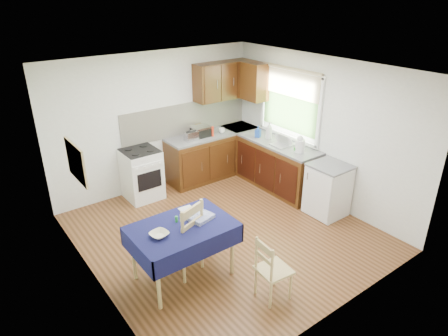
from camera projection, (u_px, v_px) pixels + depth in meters
floor at (225, 232)px, 6.21m from camera, size 4.20×4.20×0.00m
ceiling at (225, 70)px, 5.18m from camera, size 4.00×4.20×0.02m
wall_back at (156, 122)px, 7.23m from camera, size 4.00×0.02×2.50m
wall_front at (346, 221)px, 4.16m from camera, size 4.00×0.02×2.50m
wall_left at (87, 199)px, 4.61m from camera, size 0.02×4.20×2.50m
wall_right at (319, 131)px, 6.78m from camera, size 0.02×4.20×2.50m
base_cabinets at (242, 160)px, 7.69m from camera, size 1.90×2.30×0.86m
worktop_back at (213, 134)px, 7.73m from camera, size 1.90×0.60×0.04m
worktop_right at (278, 144)px, 7.25m from camera, size 0.60×1.70×0.04m
worktop_corner at (239, 127)px, 8.09m from camera, size 0.60×0.60×0.04m
splashback at (187, 118)px, 7.59m from camera, size 2.70×0.02×0.60m
upper_cabinets at (233, 81)px, 7.59m from camera, size 1.20×0.85×0.70m
stove at (142, 174)px, 7.06m from camera, size 0.60×0.61×0.92m
window at (290, 99)px, 7.11m from camera, size 0.04×1.48×1.26m
fridge at (328, 190)px, 6.55m from camera, size 0.58×0.60×0.89m
corkboard at (76, 162)px, 4.70m from camera, size 0.04×0.62×0.47m
dining_table at (182, 233)px, 5.00m from camera, size 1.28×0.86×0.77m
chair_far at (184, 236)px, 5.14m from camera, size 0.59×0.59×1.06m
chair_near at (271, 268)px, 4.73m from camera, size 0.40×0.40×0.84m
toaster at (191, 136)px, 7.31m from camera, size 0.25×0.15×0.19m
sandwich_press at (201, 131)px, 7.53m from camera, size 0.33×0.29×0.19m
sauce_bottle at (213, 131)px, 7.51m from camera, size 0.04×0.04×0.19m
yellow_packet at (199, 129)px, 7.70m from camera, size 0.15×0.12×0.17m
dish_rack at (283, 144)px, 7.13m from camera, size 0.41×0.31×0.20m
kettle at (300, 145)px, 6.79m from camera, size 0.17×0.17×0.29m
cup at (222, 131)px, 7.71m from camera, size 0.15×0.15×0.09m
soap_bottle_a at (269, 131)px, 7.35m from camera, size 0.18×0.18×0.33m
soap_bottle_b at (258, 132)px, 7.47m from camera, size 0.13×0.13×0.21m
soap_bottle_c at (297, 147)px, 6.82m from camera, size 0.14×0.14×0.15m
plate_bowl at (159, 235)px, 4.74m from camera, size 0.25×0.25×0.05m
book at (182, 213)px, 5.23m from camera, size 0.20×0.26×0.02m
spice_jar at (177, 219)px, 5.03m from camera, size 0.04×0.04×0.08m
tea_towel at (201, 217)px, 5.09m from camera, size 0.34×0.29×0.05m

